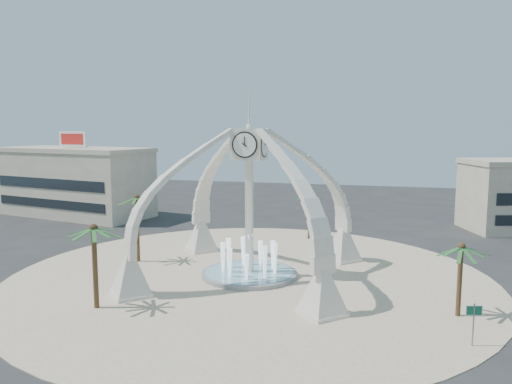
% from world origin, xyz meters
% --- Properties ---
extents(ground, '(140.00, 140.00, 0.00)m').
position_xyz_m(ground, '(0.00, 0.00, 0.00)').
color(ground, '#282828').
rests_on(ground, ground).
extents(plaza, '(40.00, 40.00, 0.06)m').
position_xyz_m(plaza, '(0.00, 0.00, 0.03)').
color(plaza, beige).
rests_on(plaza, ground).
extents(clock_tower, '(17.94, 17.94, 16.30)m').
position_xyz_m(clock_tower, '(-0.00, -0.00, 6.49)').
color(clock_tower, silver).
rests_on(clock_tower, ground).
extents(fountain, '(8.00, 8.00, 3.62)m').
position_xyz_m(fountain, '(0.00, 0.00, 0.29)').
color(fountain, gray).
rests_on(fountain, ground).
extents(building_nw, '(23.75, 13.73, 11.90)m').
position_xyz_m(building_nw, '(-32.00, 22.00, 4.83)').
color(building_nw, beige).
rests_on(building_nw, ground).
extents(palm_east, '(4.09, 4.09, 5.35)m').
position_xyz_m(palm_east, '(15.76, -4.96, 4.65)').
color(palm_east, brown).
rests_on(palm_east, ground).
extents(palm_west, '(3.74, 3.74, 6.70)m').
position_xyz_m(palm_west, '(-11.20, 1.67, 5.94)').
color(palm_west, brown).
rests_on(palm_west, ground).
extents(palm_north, '(3.78, 3.78, 5.79)m').
position_xyz_m(palm_north, '(2.56, 15.29, 5.09)').
color(palm_north, brown).
rests_on(palm_north, ground).
extents(palm_south, '(4.87, 4.87, 6.35)m').
position_xyz_m(palm_south, '(-8.13, -9.92, 5.55)').
color(palm_south, brown).
rests_on(palm_south, ground).
extents(street_sign, '(0.91, 0.27, 2.56)m').
position_xyz_m(street_sign, '(15.98, -9.65, 1.83)').
color(street_sign, slate).
rests_on(street_sign, ground).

